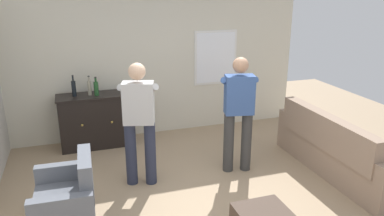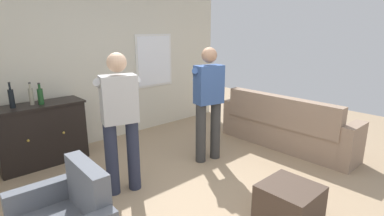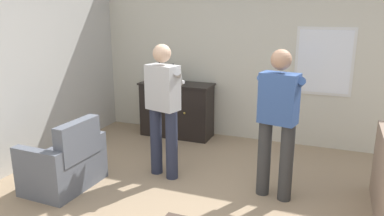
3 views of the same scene
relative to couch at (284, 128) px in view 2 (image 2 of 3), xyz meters
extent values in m
plane|color=#9E8466|center=(-1.95, -0.25, -0.34)|extent=(10.40, 10.40, 0.00)
cube|color=beige|center=(-1.95, 2.41, 1.06)|extent=(5.20, 0.12, 2.80)
cube|color=silver|center=(-0.91, 2.35, 0.99)|extent=(0.82, 0.02, 1.00)
cube|color=white|center=(-0.91, 2.34, 0.99)|extent=(0.74, 0.03, 0.92)
cube|color=gray|center=(0.05, 0.00, -0.13)|extent=(0.55, 1.94, 0.42)
cube|color=gray|center=(-0.16, 0.00, 0.32)|extent=(0.18, 1.94, 0.48)
cube|color=gray|center=(0.05, 1.05, -0.02)|extent=(0.55, 0.18, 0.64)
cube|color=gray|center=(0.05, -1.05, -0.02)|extent=(0.55, 0.18, 0.64)
cube|color=beige|center=(-0.03, 0.00, 0.26)|extent=(0.19, 0.42, 0.36)
cube|color=slate|center=(-3.41, -0.16, 0.29)|extent=(0.16, 0.64, 0.45)
cube|color=slate|center=(-3.66, 0.23, -0.04)|extent=(0.64, 0.14, 0.60)
cube|color=black|center=(-3.14, 2.05, 0.10)|extent=(1.17, 0.44, 0.87)
cube|color=black|center=(-3.14, 2.05, 0.55)|extent=(1.21, 0.48, 0.03)
sphere|color=#B79338|center=(-3.38, 1.82, 0.14)|extent=(0.04, 0.04, 0.04)
sphere|color=#B79338|center=(-2.91, 1.82, 0.14)|extent=(0.04, 0.04, 0.04)
cylinder|color=#1E4C23|center=(-3.10, 2.00, 0.67)|extent=(0.07, 0.07, 0.22)
cylinder|color=#1E4C23|center=(-3.10, 2.00, 0.82)|extent=(0.03, 0.03, 0.07)
cylinder|color=#262626|center=(-3.10, 2.00, 0.86)|extent=(0.04, 0.04, 0.02)
cylinder|color=black|center=(-3.45, 2.06, 0.69)|extent=(0.07, 0.07, 0.25)
cylinder|color=black|center=(-3.45, 2.06, 0.85)|extent=(0.03, 0.03, 0.08)
cylinder|color=#262626|center=(-3.45, 2.06, 0.90)|extent=(0.03, 0.03, 0.02)
cylinder|color=gray|center=(-3.21, 2.06, 0.68)|extent=(0.06, 0.06, 0.23)
cylinder|color=gray|center=(-3.21, 2.06, 0.83)|extent=(0.03, 0.03, 0.07)
cylinder|color=#262626|center=(-3.21, 2.06, 0.87)|extent=(0.03, 0.03, 0.02)
cube|color=#47382D|center=(-1.70, -1.09, -0.15)|extent=(0.55, 0.55, 0.38)
cylinder|color=#282D42|center=(-2.80, 0.60, 0.10)|extent=(0.15, 0.15, 0.88)
cylinder|color=#282D42|center=(-2.55, 0.53, 0.10)|extent=(0.15, 0.15, 0.88)
cube|color=#B7B7B7|center=(-2.68, 0.57, 0.82)|extent=(0.44, 0.32, 0.55)
sphere|color=#D8AD8C|center=(-2.68, 0.57, 1.23)|extent=(0.22, 0.22, 0.22)
cylinder|color=#B7B7B7|center=(-2.74, 0.75, 0.93)|extent=(0.40, 0.34, 0.29)
cylinder|color=#B7B7B7|center=(-2.52, 0.69, 0.93)|extent=(0.23, 0.44, 0.29)
cube|color=white|center=(-2.59, 0.88, 0.84)|extent=(0.16, 0.08, 0.04)
cylinder|color=#383838|center=(-1.40, 0.54, 0.10)|extent=(0.15, 0.15, 0.88)
cylinder|color=#383838|center=(-1.15, 0.49, 0.10)|extent=(0.15, 0.15, 0.88)
cube|color=#385693|center=(-1.27, 0.51, 0.82)|extent=(0.44, 0.30, 0.55)
sphere|color=tan|center=(-1.27, 0.51, 1.23)|extent=(0.22, 0.22, 0.22)
cylinder|color=#385693|center=(-1.35, 0.69, 0.93)|extent=(0.38, 0.36, 0.29)
cylinder|color=#385693|center=(-1.13, 0.65, 0.93)|extent=(0.26, 0.44, 0.29)
cube|color=white|center=(-1.21, 0.83, 0.84)|extent=(0.16, 0.07, 0.04)
camera|label=1|loc=(-3.45, -4.01, 2.26)|focal=35.00mm
camera|label=2|loc=(-4.30, -2.43, 1.60)|focal=28.00mm
camera|label=3|loc=(-0.73, -3.44, 1.76)|focal=35.00mm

